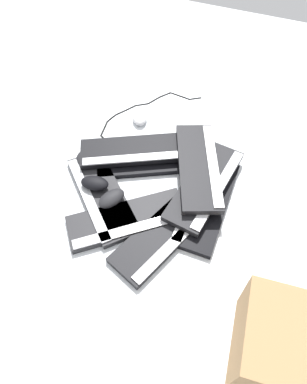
{
  "coord_description": "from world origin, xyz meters",
  "views": [
    {
      "loc": [
        -0.31,
        0.72,
        1.1
      ],
      "look_at": [
        -0.02,
        0.0,
        0.04
      ],
      "focal_mm": 32.0,
      "sensor_mm": 36.0,
      "label": 1
    }
  ],
  "objects_px": {
    "keyboard_5": "(205,185)",
    "keyboard_6": "(134,151)",
    "keyboard_3": "(206,202)",
    "keyboard_0": "(101,195)",
    "keyboard_7": "(199,166)",
    "mouse_1": "(95,183)",
    "keyboard_4": "(149,160)",
    "mouse_0": "(112,198)",
    "keyboard_1": "(128,220)",
    "mouse_2": "(84,160)",
    "keyboard_2": "(165,232)",
    "cardboard_box": "(296,349)",
    "mouse_3": "(140,117)"
  },
  "relations": [
    {
      "from": "keyboard_5",
      "to": "keyboard_6",
      "type": "bearing_deg",
      "value": -10.14
    },
    {
      "from": "keyboard_3",
      "to": "keyboard_0",
      "type": "bearing_deg",
      "value": 17.08
    },
    {
      "from": "keyboard_7",
      "to": "mouse_1",
      "type": "distance_m",
      "value": 0.41
    },
    {
      "from": "mouse_1",
      "to": "keyboard_0",
      "type": "bearing_deg",
      "value": -39.15
    },
    {
      "from": "keyboard_4",
      "to": "mouse_0",
      "type": "xyz_separation_m",
      "value": [
        0.05,
        0.26,
        0.04
      ]
    },
    {
      "from": "keyboard_1",
      "to": "keyboard_5",
      "type": "height_order",
      "value": "keyboard_5"
    },
    {
      "from": "keyboard_6",
      "to": "mouse_2",
      "type": "relative_size",
      "value": 4.17
    },
    {
      "from": "keyboard_0",
      "to": "keyboard_3",
      "type": "xyz_separation_m",
      "value": [
        -0.39,
        -0.12,
        0.0
      ]
    },
    {
      "from": "keyboard_7",
      "to": "mouse_0",
      "type": "xyz_separation_m",
      "value": [
        0.26,
        0.26,
        -0.02
      ]
    },
    {
      "from": "keyboard_2",
      "to": "keyboard_4",
      "type": "height_order",
      "value": "same"
    },
    {
      "from": "mouse_1",
      "to": "cardboard_box",
      "type": "xyz_separation_m",
      "value": [
        -0.79,
        0.33,
        0.06
      ]
    },
    {
      "from": "mouse_2",
      "to": "mouse_3",
      "type": "height_order",
      "value": "same"
    },
    {
      "from": "keyboard_6",
      "to": "keyboard_1",
      "type": "bearing_deg",
      "value": 109.94
    },
    {
      "from": "keyboard_2",
      "to": "keyboard_4",
      "type": "relative_size",
      "value": 1.01
    },
    {
      "from": "keyboard_1",
      "to": "mouse_1",
      "type": "xyz_separation_m",
      "value": [
        0.18,
        -0.08,
        0.04
      ]
    },
    {
      "from": "keyboard_0",
      "to": "keyboard_3",
      "type": "bearing_deg",
      "value": -162.92
    },
    {
      "from": "keyboard_1",
      "to": "keyboard_3",
      "type": "distance_m",
      "value": 0.31
    },
    {
      "from": "keyboard_0",
      "to": "mouse_3",
      "type": "distance_m",
      "value": 0.46
    },
    {
      "from": "keyboard_3",
      "to": "keyboard_5",
      "type": "height_order",
      "value": "keyboard_5"
    },
    {
      "from": "keyboard_5",
      "to": "keyboard_7",
      "type": "distance_m",
      "value": 0.08
    },
    {
      "from": "keyboard_6",
      "to": "keyboard_7",
      "type": "height_order",
      "value": "keyboard_7"
    },
    {
      "from": "keyboard_4",
      "to": "cardboard_box",
      "type": "bearing_deg",
      "value": 139.85
    },
    {
      "from": "keyboard_0",
      "to": "mouse_0",
      "type": "distance_m",
      "value": 0.07
    },
    {
      "from": "keyboard_4",
      "to": "cardboard_box",
      "type": "distance_m",
      "value": 0.86
    },
    {
      "from": "keyboard_6",
      "to": "mouse_2",
      "type": "distance_m",
      "value": 0.21
    },
    {
      "from": "keyboard_2",
      "to": "keyboard_7",
      "type": "xyz_separation_m",
      "value": [
        -0.03,
        -0.3,
        0.06
      ]
    },
    {
      "from": "keyboard_3",
      "to": "mouse_0",
      "type": "distance_m",
      "value": 0.36
    },
    {
      "from": "keyboard_7",
      "to": "keyboard_3",
      "type": "bearing_deg",
      "value": 122.65
    },
    {
      "from": "keyboard_7",
      "to": "keyboard_1",
      "type": "bearing_deg",
      "value": 59.78
    },
    {
      "from": "keyboard_0",
      "to": "mouse_0",
      "type": "bearing_deg",
      "value": 160.42
    },
    {
      "from": "cardboard_box",
      "to": "mouse_1",
      "type": "bearing_deg",
      "value": -22.83
    },
    {
      "from": "keyboard_7",
      "to": "mouse_1",
      "type": "relative_size",
      "value": 4.22
    },
    {
      "from": "keyboard_7",
      "to": "mouse_0",
      "type": "relative_size",
      "value": 4.22
    },
    {
      "from": "mouse_2",
      "to": "cardboard_box",
      "type": "relative_size",
      "value": 0.35
    },
    {
      "from": "keyboard_4",
      "to": "mouse_1",
      "type": "distance_m",
      "value": 0.26
    },
    {
      "from": "keyboard_1",
      "to": "mouse_2",
      "type": "xyz_separation_m",
      "value": [
        0.29,
        -0.19,
        0.01
      ]
    },
    {
      "from": "keyboard_7",
      "to": "mouse_2",
      "type": "relative_size",
      "value": 4.22
    },
    {
      "from": "keyboard_3",
      "to": "keyboard_2",
      "type": "bearing_deg",
      "value": 61.41
    },
    {
      "from": "keyboard_1",
      "to": "keyboard_7",
      "type": "bearing_deg",
      "value": -120.22
    },
    {
      "from": "mouse_2",
      "to": "keyboard_3",
      "type": "bearing_deg",
      "value": -118.68
    },
    {
      "from": "mouse_0",
      "to": "mouse_1",
      "type": "distance_m",
      "value": 0.1
    },
    {
      "from": "keyboard_0",
      "to": "keyboard_4",
      "type": "bearing_deg",
      "value": -113.86
    },
    {
      "from": "keyboard_5",
      "to": "keyboard_6",
      "type": "relative_size",
      "value": 0.99
    },
    {
      "from": "keyboard_5",
      "to": "mouse_3",
      "type": "bearing_deg",
      "value": -35.39
    },
    {
      "from": "keyboard_7",
      "to": "cardboard_box",
      "type": "height_order",
      "value": "cardboard_box"
    },
    {
      "from": "keyboard_2",
      "to": "mouse_0",
      "type": "relative_size",
      "value": 4.22
    },
    {
      "from": "keyboard_4",
      "to": "keyboard_5",
      "type": "xyz_separation_m",
      "value": [
        -0.26,
        0.06,
        0.03
      ]
    },
    {
      "from": "mouse_3",
      "to": "keyboard_4",
      "type": "bearing_deg",
      "value": -172.66
    },
    {
      "from": "keyboard_7",
      "to": "keyboard_6",
      "type": "bearing_deg",
      "value": -0.32
    },
    {
      "from": "keyboard_0",
      "to": "mouse_2",
      "type": "relative_size",
      "value": 3.85
    }
  ]
}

